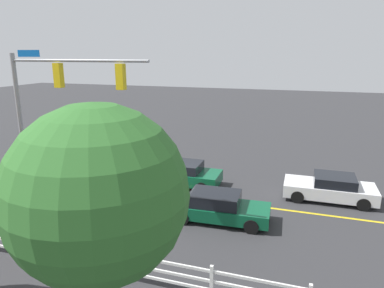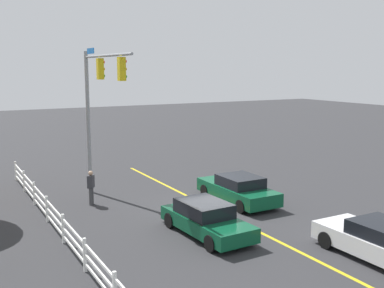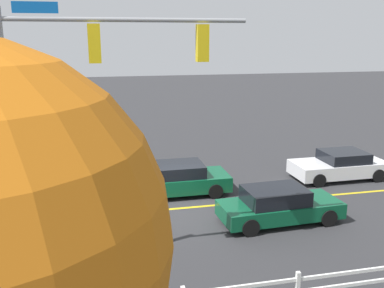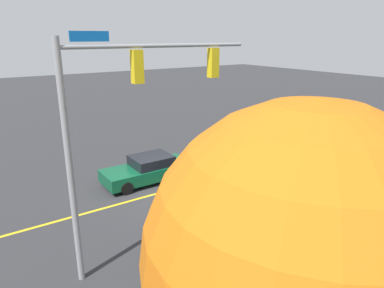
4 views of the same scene
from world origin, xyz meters
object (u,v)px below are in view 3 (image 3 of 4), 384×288
at_px(pedestrian, 108,253).
at_px(car_0, 340,165).
at_px(car_1, 278,205).
at_px(car_2, 175,180).

bearing_deg(pedestrian, car_0, 155.94).
distance_m(car_1, car_2, 4.91).
bearing_deg(car_0, car_1, 38.74).
height_order(car_0, pedestrian, pedestrian).
xyz_separation_m(car_0, car_2, (8.19, 0.35, 0.01)).
bearing_deg(car_2, car_0, -177.76).
height_order(car_0, car_2, car_2).
bearing_deg(pedestrian, car_2, -170.86).
relative_size(car_1, car_2, 0.96).
height_order(car_0, car_1, car_0).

